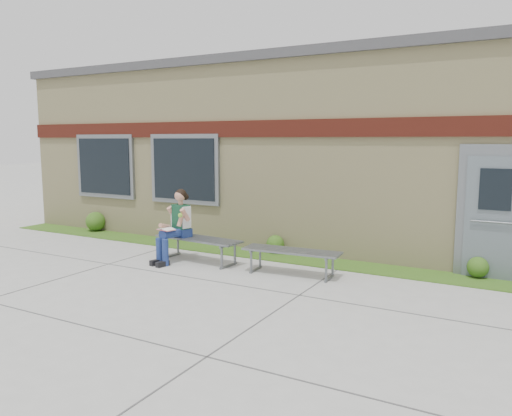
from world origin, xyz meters
The scene contains 9 objects.
ground centered at (0.00, 0.00, 0.00)m, with size 80.00×80.00×0.00m, color #9E9E99.
grass_strip centered at (0.00, 2.60, 0.01)m, with size 16.00×0.80×0.02m, color #2B5316.
school_building centered at (0.00, 5.99, 2.10)m, with size 16.20×6.22×4.20m.
bench_left centered at (-1.60, 1.51, 0.37)m, with size 1.87×0.67×0.48m.
bench_right centered at (0.40, 1.51, 0.35)m, with size 1.77×0.61×0.45m.
girl centered at (-1.99, 1.30, 0.74)m, with size 0.52×0.90×1.42m.
shrub_west centered at (-5.82, 2.85, 0.27)m, with size 0.50×0.50×0.50m, color #2B5316.
shrub_mid centered at (-0.60, 2.85, 0.21)m, with size 0.37×0.37×0.37m, color #2B5316.
shrub_east centered at (3.31, 2.85, 0.20)m, with size 0.36×0.36×0.36m, color #2B5316.
Camera 1 is at (4.00, -6.31, 2.38)m, focal length 35.00 mm.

